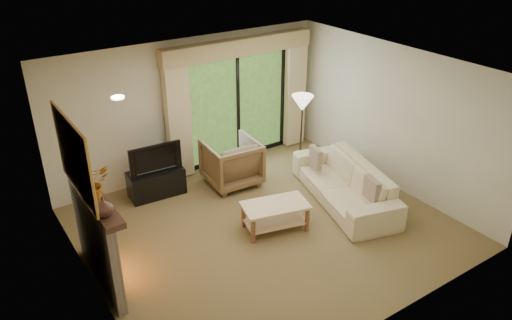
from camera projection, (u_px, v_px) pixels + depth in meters
floor at (266, 227)px, 8.10m from camera, size 5.50×5.50×0.00m
ceiling at (268, 72)px, 6.93m from camera, size 5.50×5.50×0.00m
wall_back at (191, 107)px, 9.37m from camera, size 5.00×0.00×5.00m
wall_front at (393, 236)px, 5.66m from camera, size 5.00×0.00×5.00m
wall_left at (85, 211)px, 6.15m from camera, size 0.00×5.00×5.00m
wall_right at (393, 118)px, 8.88m from camera, size 0.00×5.00×5.00m
fireplace at (96, 240)px, 6.63m from camera, size 0.24×1.70×1.37m
mirror at (74, 157)px, 6.02m from camera, size 0.07×1.45×1.02m
sliding_door at (238, 107)px, 9.92m from camera, size 2.26×0.10×2.16m
curtain_left at (178, 118)px, 9.12m from camera, size 0.45×0.18×2.35m
curtain_right at (295, 91)px, 10.46m from camera, size 0.45×0.18×2.35m
cornice at (239, 47)px, 9.30m from camera, size 3.20×0.24×0.32m
media_console at (156, 183)px, 8.92m from camera, size 1.00×0.50×0.49m
tv at (154, 157)px, 8.69m from camera, size 0.94×0.18×0.54m
armchair at (231, 162)px, 9.22m from camera, size 0.99×1.02×0.87m
sofa at (344, 183)px, 8.69m from camera, size 1.55×2.59×0.71m
pillow_near at (372, 189)px, 8.02m from camera, size 0.20×0.40×0.38m
pillow_far at (316, 157)px, 9.06m from camera, size 0.19×0.39×0.37m
coffee_table at (275, 217)px, 7.96m from camera, size 1.14×0.80×0.47m
floor_lamp at (301, 134)px, 9.56m from camera, size 0.53×0.53×1.54m
vase at (103, 207)px, 5.86m from camera, size 0.25×0.25×0.24m
branches at (91, 184)px, 6.11m from camera, size 0.52×0.48×0.49m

